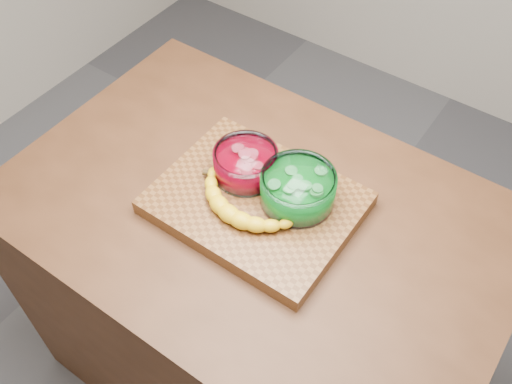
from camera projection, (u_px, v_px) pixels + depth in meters
The scene contains 6 objects.
ground at pixel (256, 364), 2.03m from camera, with size 3.50×3.50×0.00m, color #4F4F53.
counter at pixel (256, 302), 1.69m from camera, with size 1.20×0.80×0.90m, color #482815.
cutting_board at pixel (256, 203), 1.32m from camera, with size 0.45×0.35×0.04m, color brown.
bowl_red at pixel (246, 164), 1.33m from camera, with size 0.15×0.15×0.07m.
bowl_green at pixel (298, 189), 1.27m from camera, with size 0.17×0.17×0.08m.
banana at pixel (241, 204), 1.27m from camera, with size 0.28×0.14×0.04m, color gold, non-canonical shape.
Camera 1 is at (0.48, -0.68, 1.95)m, focal length 40.00 mm.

